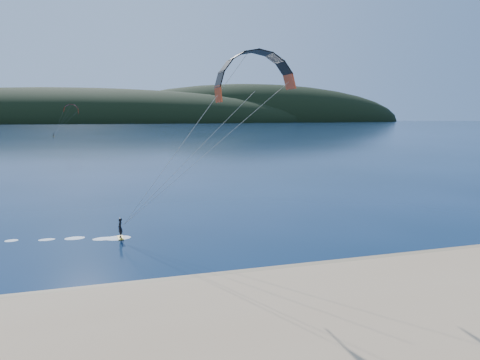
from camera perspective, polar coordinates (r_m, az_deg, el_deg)
The scene contains 5 objects.
ground at distance 21.14m, azimuth -2.43°, elevation -17.93°, with size 1800.00×1800.00×0.00m, color #061A31.
wet_sand at distance 25.13m, azimuth -5.01°, elevation -13.41°, with size 220.00×2.50×0.10m.
headland at distance 763.74m, azimuth -16.35°, elevation 7.36°, with size 1200.00×310.00×140.00m.
kitesurfer_near at distance 32.13m, azimuth 0.50°, elevation 10.63°, with size 23.77×6.11×14.37m.
kitesurfer_far at distance 218.36m, azimuth -21.59°, elevation 8.45°, with size 12.97×5.91×14.64m.
Camera 1 is at (-4.59, -18.38, 9.37)m, focal length 32.07 mm.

